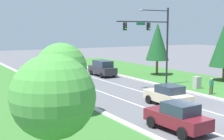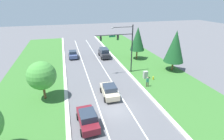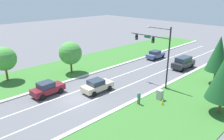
# 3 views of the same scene
# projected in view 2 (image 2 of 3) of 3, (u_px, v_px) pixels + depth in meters

# --- Properties ---
(ground_plane) EXTENTS (160.00, 160.00, 0.00)m
(ground_plane) POSITION_uv_depth(u_px,v_px,m) (114.00, 110.00, 21.54)
(ground_plane) COLOR #5B5B60
(curb_strip_right) EXTENTS (0.50, 90.00, 0.15)m
(curb_strip_right) POSITION_uv_depth(u_px,v_px,m) (156.00, 103.00, 22.90)
(curb_strip_right) COLOR beige
(curb_strip_right) RESTS_ON ground_plane
(curb_strip_left) EXTENTS (0.50, 90.00, 0.15)m
(curb_strip_left) POSITION_uv_depth(u_px,v_px,m) (67.00, 117.00, 20.13)
(curb_strip_left) COLOR beige
(curb_strip_left) RESTS_ON ground_plane
(grass_verge_right) EXTENTS (10.00, 90.00, 0.08)m
(grass_verge_right) POSITION_uv_depth(u_px,v_px,m) (190.00, 97.00, 24.20)
(grass_verge_right) COLOR #38702D
(grass_verge_right) RESTS_ON ground_plane
(grass_verge_left) EXTENTS (10.00, 90.00, 0.08)m
(grass_verge_left) POSITION_uv_depth(u_px,v_px,m) (18.00, 126.00, 18.85)
(grass_verge_left) COLOR #38702D
(grass_verge_left) RESTS_ON ground_plane
(lane_stripe_inner_left) EXTENTS (0.14, 81.00, 0.01)m
(lane_stripe_inner_left) POSITION_uv_depth(u_px,v_px,m) (100.00, 112.00, 21.10)
(lane_stripe_inner_left) COLOR white
(lane_stripe_inner_left) RESTS_ON ground_plane
(lane_stripe_inner_right) EXTENTS (0.14, 81.00, 0.01)m
(lane_stripe_inner_right) POSITION_uv_depth(u_px,v_px,m) (128.00, 108.00, 21.98)
(lane_stripe_inner_right) COLOR white
(lane_stripe_inner_right) RESTS_ON ground_plane
(traffic_signal_mast) EXTENTS (6.70, 0.41, 8.68)m
(traffic_signal_mast) POSITION_uv_depth(u_px,v_px,m) (123.00, 43.00, 30.13)
(traffic_signal_mast) COLOR black
(traffic_signal_mast) RESTS_ON ground_plane
(slate_blue_sedan) EXTENTS (2.00, 4.42, 1.71)m
(slate_blue_sedan) POSITION_uv_depth(u_px,v_px,m) (73.00, 54.00, 40.22)
(slate_blue_sedan) COLOR #475684
(slate_blue_sedan) RESTS_ON ground_plane
(charcoal_suv) EXTENTS (2.20, 5.10, 2.13)m
(charcoal_suv) POSITION_uv_depth(u_px,v_px,m) (104.00, 53.00, 40.51)
(charcoal_suv) COLOR #28282D
(charcoal_suv) RESTS_ON ground_plane
(champagne_sedan) EXTENTS (2.13, 4.43, 1.76)m
(champagne_sedan) POSITION_uv_depth(u_px,v_px,m) (109.00, 91.00, 24.27)
(champagne_sedan) COLOR beige
(champagne_sedan) RESTS_ON ground_plane
(burgundy_sedan) EXTENTS (2.20, 4.45, 1.85)m
(burgundy_sedan) POSITION_uv_depth(u_px,v_px,m) (88.00, 119.00, 18.54)
(burgundy_sedan) COLOR maroon
(burgundy_sedan) RESTS_ON ground_plane
(utility_cabinet) EXTENTS (0.70, 0.60, 1.35)m
(utility_cabinet) POSITION_uv_depth(u_px,v_px,m) (145.00, 75.00, 29.75)
(utility_cabinet) COLOR #9E9E99
(utility_cabinet) RESTS_ON ground_plane
(pedestrian) EXTENTS (0.41, 0.27, 1.69)m
(pedestrian) POSITION_uv_depth(u_px,v_px,m) (147.00, 81.00, 26.83)
(pedestrian) COLOR #42382D
(pedestrian) RESTS_ON ground_plane
(fire_hydrant) EXTENTS (0.34, 0.20, 0.70)m
(fire_hydrant) POSITION_uv_depth(u_px,v_px,m) (153.00, 78.00, 29.31)
(fire_hydrant) COLOR gold
(fire_hydrant) RESTS_ON ground_plane
(conifer_near_right_tree) EXTENTS (3.17, 3.17, 7.20)m
(conifer_near_right_tree) POSITION_uv_depth(u_px,v_px,m) (138.00, 39.00, 37.93)
(conifer_near_right_tree) COLOR brown
(conifer_near_right_tree) RESTS_ON ground_plane
(conifer_far_right_tree) EXTENTS (3.62, 3.62, 7.60)m
(conifer_far_right_tree) POSITION_uv_depth(u_px,v_px,m) (175.00, 46.00, 31.64)
(conifer_far_right_tree) COLOR brown
(conifer_far_right_tree) RESTS_ON ground_plane
(oak_far_left_tree) EXTENTS (3.77, 3.77, 5.36)m
(oak_far_left_tree) POSITION_uv_depth(u_px,v_px,m) (42.00, 76.00, 22.68)
(oak_far_left_tree) COLOR brown
(oak_far_left_tree) RESTS_ON ground_plane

